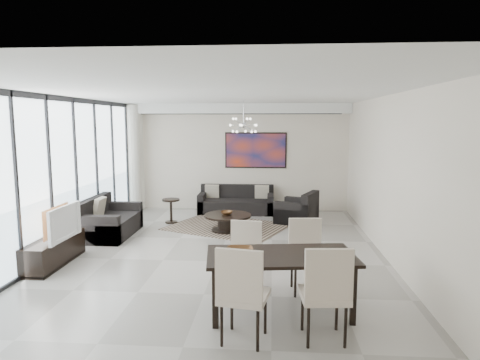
# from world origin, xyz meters

# --- Properties ---
(room_shell) EXTENTS (6.00, 9.00, 2.90)m
(room_shell) POSITION_xyz_m (0.46, 0.00, 1.45)
(room_shell) COLOR #A8A39B
(room_shell) RESTS_ON ground
(window_wall) EXTENTS (0.37, 8.95, 2.90)m
(window_wall) POSITION_xyz_m (-2.86, 0.00, 1.47)
(window_wall) COLOR silver
(window_wall) RESTS_ON floor
(soffit) EXTENTS (5.98, 0.40, 0.26)m
(soffit) POSITION_xyz_m (0.00, 4.30, 2.77)
(soffit) COLOR white
(soffit) RESTS_ON room_shell
(painting) EXTENTS (1.68, 0.04, 0.98)m
(painting) POSITION_xyz_m (0.50, 4.47, 1.65)
(painting) COLOR red
(painting) RESTS_ON room_shell
(chandelier) EXTENTS (0.66, 0.66, 0.71)m
(chandelier) POSITION_xyz_m (0.30, 2.50, 2.35)
(chandelier) COLOR silver
(chandelier) RESTS_ON room_shell
(rug) EXTENTS (3.09, 2.79, 0.01)m
(rug) POSITION_xyz_m (-0.07, 2.47, 0.01)
(rug) COLOR black
(rug) RESTS_ON floor
(coffee_table) EXTENTS (1.05, 1.05, 0.37)m
(coffee_table) POSITION_xyz_m (-0.03, 2.13, 0.21)
(coffee_table) COLOR black
(coffee_table) RESTS_ON floor
(bowl_coffee) EXTENTS (0.31, 0.31, 0.08)m
(bowl_coffee) POSITION_xyz_m (-0.05, 2.10, 0.41)
(bowl_coffee) COLOR brown
(bowl_coffee) RESTS_ON coffee_table
(sofa_main) EXTENTS (1.99, 0.81, 0.72)m
(sofa_main) POSITION_xyz_m (0.00, 4.07, 0.24)
(sofa_main) COLOR black
(sofa_main) RESTS_ON floor
(loveseat) EXTENTS (0.92, 1.63, 0.82)m
(loveseat) POSITION_xyz_m (-2.55, 1.55, 0.28)
(loveseat) COLOR black
(loveseat) RESTS_ON floor
(armchair) EXTENTS (1.13, 1.16, 0.76)m
(armchair) POSITION_xyz_m (1.59, 3.04, 0.26)
(armchair) COLOR black
(armchair) RESTS_ON floor
(side_table) EXTENTS (0.42, 0.42, 0.58)m
(side_table) POSITION_xyz_m (-1.48, 2.79, 0.39)
(side_table) COLOR black
(side_table) RESTS_ON floor
(tv_console) EXTENTS (0.42, 1.50, 0.47)m
(tv_console) POSITION_xyz_m (-2.76, -0.36, 0.23)
(tv_console) COLOR black
(tv_console) RESTS_ON floor
(television) EXTENTS (0.16, 1.00, 0.57)m
(television) POSITION_xyz_m (-2.60, -0.43, 0.75)
(television) COLOR gray
(television) RESTS_ON tv_console
(dining_table) EXTENTS (1.96, 1.15, 0.77)m
(dining_table) POSITION_xyz_m (1.07, -1.94, 0.69)
(dining_table) COLOR black
(dining_table) RESTS_ON floor
(dining_chair_sw) EXTENTS (0.60, 0.60, 1.11)m
(dining_chair_sw) POSITION_xyz_m (0.63, -2.77, 0.64)
(dining_chair_sw) COLOR beige
(dining_chair_sw) RESTS_ON floor
(dining_chair_se) EXTENTS (0.56, 0.56, 1.12)m
(dining_chair_se) POSITION_xyz_m (1.55, -2.68, 0.65)
(dining_chair_se) COLOR beige
(dining_chair_se) RESTS_ON floor
(dining_chair_nw) EXTENTS (0.50, 0.50, 0.99)m
(dining_chair_nw) POSITION_xyz_m (0.57, -1.16, 0.57)
(dining_chair_nw) COLOR beige
(dining_chair_nw) RESTS_ON floor
(dining_chair_ne) EXTENTS (0.52, 0.52, 1.04)m
(dining_chair_ne) POSITION_xyz_m (1.45, -1.13, 0.60)
(dining_chair_ne) COLOR beige
(dining_chair_ne) RESTS_ON floor
(bowl_dining) EXTENTS (0.36, 0.36, 0.09)m
(bowl_dining) POSITION_xyz_m (0.55, -2.00, 0.82)
(bowl_dining) COLOR brown
(bowl_dining) RESTS_ON dining_table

